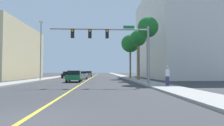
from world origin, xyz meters
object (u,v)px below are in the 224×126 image
palm_far (130,44)px  car_white (73,74)px  pedestrian (167,76)px  street_lamp (41,47)px  car_silver (82,75)px  car_gray (88,74)px  palm_mid (138,39)px  car_green (74,76)px  traffic_signal_mast (114,40)px  car_black (68,75)px  palm_near (148,28)px

palm_far → car_white: 18.15m
car_white → pedestrian: 32.74m
street_lamp → pedestrian: size_ratio=5.21×
car_silver → pedestrian: 20.38m
palm_far → car_silver: palm_far is taller
palm_far → car_gray: size_ratio=2.01×
palm_mid → pedestrian: (0.34, -11.82, -5.25)m
street_lamp → car_green: 7.83m
car_silver → pedestrian: bearing=-65.2°
palm_far → car_white: palm_far is taller
car_green → pedestrian: pedestrian is taller
car_green → street_lamp: bearing=145.1°
traffic_signal_mast → car_black: bearing=110.8°
traffic_signal_mast → pedestrian: (4.65, -1.59, -3.47)m
palm_far → car_green: palm_far is taller
pedestrian → car_green: bearing=-74.6°
car_black → palm_far: bearing=157.4°
palm_far → car_black: bearing=156.1°
street_lamp → car_black: (2.09, 11.25, -4.27)m
palm_mid → car_white: (-12.52, 18.30, -5.51)m
palm_near → palm_far: (-0.34, 12.24, -0.09)m
car_green → pedestrian: bearing=-43.9°
car_silver → car_green: size_ratio=1.00×
palm_near → palm_far: 12.25m
car_gray → car_green: size_ratio=1.01×
street_lamp → palm_far: size_ratio=1.09×
palm_mid → car_white: palm_mid is taller
street_lamp → car_gray: (5.77, 18.44, -4.23)m
palm_near → car_gray: (-8.90, 24.86, -5.82)m
car_black → pedestrian: (12.91, -23.37, 0.29)m
car_gray → palm_near: bearing=-73.1°
street_lamp → pedestrian: street_lamp is taller
traffic_signal_mast → pedestrian: size_ratio=5.69×
traffic_signal_mast → car_gray: 29.56m
palm_mid → pedestrian: palm_mid is taller
car_white → street_lamp: bearing=82.5°
street_lamp → palm_mid: 14.72m
traffic_signal_mast → street_lamp: 14.77m
car_silver → car_gray: bearing=86.2°
traffic_signal_mast → pedestrian: bearing=-18.9°
street_lamp → car_silver: 9.18m
car_gray → car_silver: bearing=-93.8°
car_white → car_silver: bearing=105.1°
traffic_signal_mast → car_silver: bearing=106.2°
car_white → pedestrian: size_ratio=2.29×
palm_near → traffic_signal_mast: bearing=-136.4°
palm_far → car_silver: size_ratio=2.05×
car_silver → car_green: bearing=-92.9°
traffic_signal_mast → car_white: traffic_signal_mast is taller
street_lamp → car_green: size_ratio=2.23×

